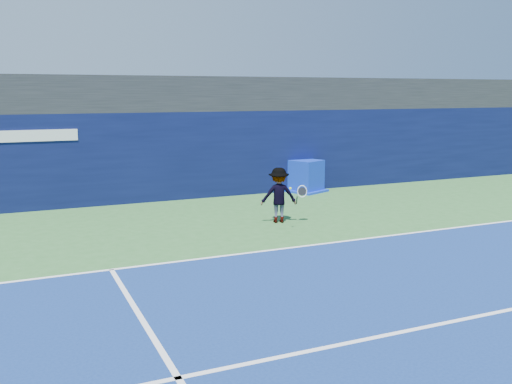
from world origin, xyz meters
The scene contains 8 objects.
ground centered at (0.00, 0.00, 0.00)m, with size 80.00×80.00×0.00m, color #31682E.
baseline centered at (0.00, 3.00, 0.01)m, with size 24.00×0.10×0.01m, color white.
service_line centered at (0.00, -2.00, 0.01)m, with size 24.00×0.10×0.01m, color white.
stadium_band centered at (0.00, 11.50, 3.60)m, with size 36.00×3.00×1.20m, color black.
back_wall_assembly centered at (0.00, 10.50, 1.50)m, with size 36.00×1.03×3.00m.
equipment_cart centered at (3.31, 9.73, 0.54)m, with size 1.62×1.62×1.18m.
tennis_player centered at (0.15, 5.59, 0.79)m, with size 1.30×0.85×1.57m.
tennis_ball centered at (-0.05, 4.49, 1.16)m, with size 0.07×0.07×0.07m.
Camera 1 is at (-6.84, -8.69, 3.67)m, focal length 40.00 mm.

